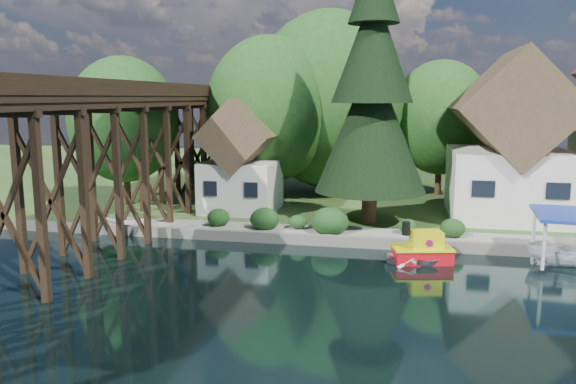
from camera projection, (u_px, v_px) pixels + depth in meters
name	position (u px, v px, depth m)	size (l,w,h in m)	color
ground	(396.00, 299.00, 23.69)	(140.00, 140.00, 0.00)	black
bank	(401.00, 179.00, 56.50)	(140.00, 52.00, 0.50)	#2A4D1F
seawall	(473.00, 248.00, 30.58)	(60.00, 0.40, 0.62)	slate
promenade	(508.00, 240.00, 31.41)	(50.00, 2.60, 0.06)	gray
trestle_bridge	(106.00, 154.00, 30.95)	(4.12, 44.18, 9.30)	black
house_left	(510.00, 148.00, 36.91)	(7.64, 8.64, 11.02)	white
shed	(241.00, 164.00, 39.23)	(5.09, 5.40, 7.85)	white
bg_trees	(416.00, 112.00, 42.81)	(49.90, 13.30, 10.57)	#382314
shrubs	(320.00, 220.00, 33.34)	(15.76, 2.47, 1.70)	#193D16
conifer	(372.00, 93.00, 34.28)	(6.90, 6.90, 17.00)	#382314
tugboat	(423.00, 250.00, 28.90)	(3.29, 2.26, 2.18)	red
boat_white_a	(419.00, 256.00, 28.80)	(2.46, 3.44, 0.71)	white
boat_canopy	(564.00, 244.00, 28.07)	(3.56, 4.53, 2.76)	white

